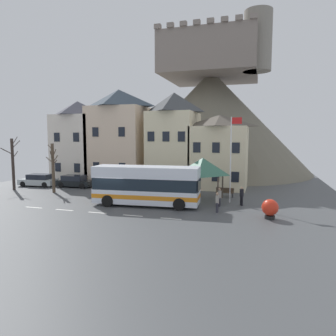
{
  "coord_description": "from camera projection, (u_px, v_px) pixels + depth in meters",
  "views": [
    {
      "loc": [
        12.15,
        -23.62,
        5.99
      ],
      "look_at": [
        3.81,
        3.7,
        2.98
      ],
      "focal_mm": 32.86,
      "sensor_mm": 36.0,
      "label": 1
    }
  ],
  "objects": [
    {
      "name": "parked_car_00",
      "position": [
        75.0,
        181.0,
        35.99
      ],
      "size": [
        4.23,
        2.04,
        1.37
      ],
      "rotation": [
        0.0,
        0.0,
        0.04
      ],
      "color": "black",
      "rests_on": "ground_plane"
    },
    {
      "name": "parked_car_01",
      "position": [
        39.0,
        180.0,
        36.71
      ],
      "size": [
        4.47,
        2.33,
        1.43
      ],
      "rotation": [
        0.0,
        0.0,
        3.24
      ],
      "color": "silver",
      "rests_on": "ground_plane"
    },
    {
      "name": "bus_shelter",
      "position": [
        203.0,
        166.0,
        28.32
      ],
      "size": [
        3.6,
        3.6,
        3.97
      ],
      "color": "#473D33",
      "rests_on": "ground_plane"
    },
    {
      "name": "parked_car_02",
      "position": [
        143.0,
        185.0,
        33.52
      ],
      "size": [
        4.61,
        1.99,
        1.4
      ],
      "rotation": [
        0.0,
        0.0,
        0.01
      ],
      "color": "white",
      "rests_on": "ground_plane"
    },
    {
      "name": "pedestrian_02",
      "position": [
        217.0,
        202.0,
        24.03
      ],
      "size": [
        0.28,
        0.39,
        1.57
      ],
      "color": "#2D2D38",
      "rests_on": "ground_plane"
    },
    {
      "name": "townhouse_01",
      "position": [
        119.0,
        137.0,
        38.77
      ],
      "size": [
        6.83,
        5.76,
        11.71
      ],
      "color": "beige",
      "rests_on": "ground_plane"
    },
    {
      "name": "pedestrian_01",
      "position": [
        242.0,
        195.0,
        26.39
      ],
      "size": [
        0.34,
        0.34,
        1.64
      ],
      "color": "black",
      "rests_on": "ground_plane"
    },
    {
      "name": "townhouse_00",
      "position": [
        78.0,
        142.0,
        40.21
      ],
      "size": [
        5.5,
        5.13,
        10.42
      ],
      "color": "silver",
      "rests_on": "ground_plane"
    },
    {
      "name": "hilltop_castle",
      "position": [
        211.0,
        117.0,
        51.18
      ],
      "size": [
        32.18,
        32.18,
        23.88
      ],
      "color": "#696454",
      "rests_on": "ground_plane"
    },
    {
      "name": "transit_bus",
      "position": [
        146.0,
        186.0,
        26.3
      ],
      "size": [
        9.25,
        3.19,
        3.39
      ],
      "rotation": [
        0.0,
        0.0,
        0.08
      ],
      "color": "white",
      "rests_on": "ground_plane"
    },
    {
      "name": "public_bench",
      "position": [
        225.0,
        192.0,
        30.23
      ],
      "size": [
        1.74,
        0.48,
        0.87
      ],
      "color": "#473828",
      "rests_on": "ground_plane"
    },
    {
      "name": "pedestrian_00",
      "position": [
        220.0,
        196.0,
        25.93
      ],
      "size": [
        0.31,
        0.31,
        1.58
      ],
      "color": "#2D2D38",
      "rests_on": "ground_plane"
    },
    {
      "name": "harbour_buoy",
      "position": [
        270.0,
        208.0,
        22.14
      ],
      "size": [
        1.2,
        1.2,
        1.45
      ],
      "color": "black",
      "rests_on": "ground_plane"
    },
    {
      "name": "townhouse_02",
      "position": [
        174.0,
        139.0,
        37.08
      ],
      "size": [
        5.3,
        6.47,
        11.1
      ],
      "color": "beige",
      "rests_on": "ground_plane"
    },
    {
      "name": "ground_plane",
      "position": [
        114.0,
        205.0,
        26.63
      ],
      "size": [
        40.0,
        60.0,
        0.07
      ],
      "color": "#4A4D4F"
    },
    {
      "name": "bare_tree_00",
      "position": [
        13.0,
        164.0,
        33.9
      ],
      "size": [
        1.87,
        1.89,
        5.87
      ],
      "color": "#382D28",
      "rests_on": "ground_plane"
    },
    {
      "name": "flagpole",
      "position": [
        232.0,
        154.0,
        27.21
      ],
      "size": [
        0.95,
        0.1,
        7.65
      ],
      "color": "silver",
      "rests_on": "ground_plane"
    },
    {
      "name": "townhouse_03",
      "position": [
        219.0,
        152.0,
        35.15
      ],
      "size": [
        6.18,
        5.5,
        8.36
      ],
      "color": "beige",
      "rests_on": "ground_plane"
    },
    {
      "name": "bare_tree_01",
      "position": [
        53.0,
        167.0,
        32.29
      ],
      "size": [
        1.55,
        1.68,
        5.19
      ],
      "color": "brown",
      "rests_on": "ground_plane"
    }
  ]
}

